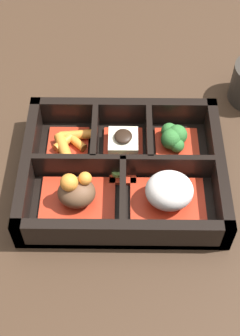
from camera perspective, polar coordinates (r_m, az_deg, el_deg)
ground_plane at (r=0.65m, az=-0.00°, el=-1.33°), size 3.00×3.00×0.00m
bento_base at (r=0.64m, az=-0.00°, el=-1.07°), size 0.27×0.22×0.01m
bento_rim at (r=0.63m, az=-0.01°, el=0.15°), size 0.27×0.22×0.05m
bowl_rice at (r=0.60m, az=5.62°, el=-3.03°), size 0.10×0.07×0.05m
bowl_stew at (r=0.60m, az=-5.69°, el=-3.11°), size 0.10×0.07×0.05m
bowl_greens at (r=0.66m, az=6.24°, el=3.63°), size 0.06×0.07×0.03m
bowl_tofu at (r=0.66m, az=-0.11°, el=3.05°), size 0.06×0.07×0.03m
bowl_carrots at (r=0.67m, az=-6.62°, el=2.90°), size 0.06×0.07×0.02m
bowl_pickles at (r=0.64m, az=-0.42°, el=-0.30°), size 0.04×0.04×0.01m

